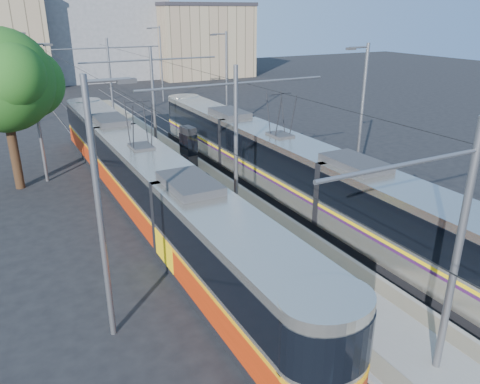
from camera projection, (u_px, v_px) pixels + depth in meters
ground at (342, 301)px, 16.38m from camera, size 160.00×160.00×0.00m
platform at (172, 165)px, 30.31m from camera, size 4.00×50.00×0.30m
tactile_strip_left at (150, 166)px, 29.62m from camera, size 0.70×50.00×0.01m
tactile_strip_right at (193, 160)px, 30.89m from camera, size 0.70×50.00×0.01m
rails at (172, 167)px, 30.36m from camera, size 8.71×70.00×0.03m
tram_left at (144, 178)px, 23.30m from camera, size 2.43×31.02×5.50m
tram_right at (279, 161)px, 25.37m from camera, size 2.43×29.69×5.50m
catenary at (186, 105)px, 26.39m from camera, size 9.20×70.00×7.00m
street_lamps at (149, 93)px, 32.15m from camera, size 15.18×38.22×8.00m
shelter at (189, 146)px, 29.27m from camera, size 0.82×1.20×2.50m
tree at (9, 81)px, 25.03m from camera, size 6.06×5.60×8.80m
building_centre at (96, 18)px, 68.59m from camera, size 18.36×14.28×16.99m
building_right at (200, 40)px, 70.94m from camera, size 14.28×10.20×10.63m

